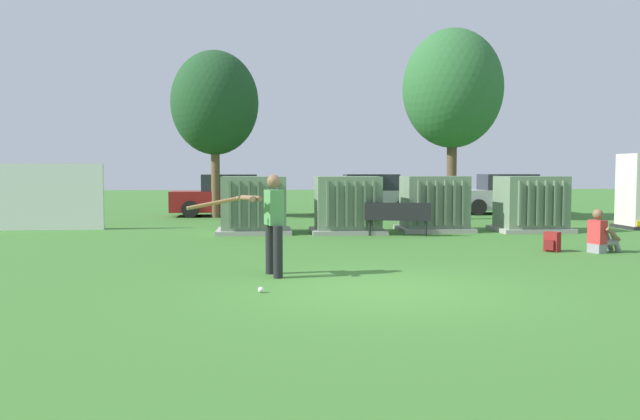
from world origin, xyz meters
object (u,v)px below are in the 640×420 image
object	(u,v)px
transformer_mid_west	(347,205)
transformer_mid_east	(434,204)
transformer_east	(531,205)
park_bench	(398,216)
transformer_west	(254,206)
sports_ball	(261,290)
parked_car_right_of_center	(504,195)
backpack	(552,242)
seated_spectator	(601,236)
parked_car_leftmost	(227,197)
parked_car_left_of_center	(368,196)
batter	(271,219)

from	to	relation	value
transformer_mid_west	transformer_mid_east	world-z (taller)	same
transformer_east	park_bench	world-z (taller)	transformer_east
transformer_west	transformer_mid_west	distance (m)	2.67
transformer_mid_east	transformer_east	size ratio (longest dim) A/B	1.00
transformer_west	sports_ball	distance (m)	9.13
parked_car_right_of_center	backpack	bearing A→B (deg)	-105.83
seated_spectator	parked_car_leftmost	size ratio (longest dim) A/B	0.23
sports_ball	seated_spectator	size ratio (longest dim) A/B	0.09
transformer_mid_west	transformer_mid_east	xyz separation A→B (m)	(2.62, 0.35, 0.00)
transformer_east	parked_car_leftmost	size ratio (longest dim) A/B	0.50
backpack	parked_car_left_of_center	distance (m)	12.46
parked_car_left_of_center	parked_car_right_of_center	bearing A→B (deg)	-1.74
transformer_east	parked_car_left_of_center	distance (m)	8.43
transformer_east	parked_car_left_of_center	xyz separation A→B (m)	(-3.62, 7.62, -0.04)
transformer_mid_east	transformer_mid_west	bearing A→B (deg)	-172.50
transformer_mid_west	backpack	distance (m)	6.14
batter	sports_ball	distance (m)	1.79
parked_car_leftmost	transformer_mid_east	bearing A→B (deg)	-46.50
parked_car_leftmost	parked_car_left_of_center	world-z (taller)	same
backpack	transformer_mid_west	bearing A→B (deg)	130.72
parked_car_leftmost	parked_car_right_of_center	distance (m)	11.25
transformer_mid_east	batter	xyz separation A→B (m)	(-4.89, -7.80, 0.19)
transformer_east	parked_car_right_of_center	bearing A→B (deg)	75.02
transformer_mid_west	backpack	bearing A→B (deg)	-49.28
parked_car_right_of_center	batter	bearing A→B (deg)	-123.00
batter	transformer_mid_west	bearing A→B (deg)	73.08
transformer_west	transformer_mid_east	bearing A→B (deg)	2.35
transformer_mid_east	parked_car_right_of_center	world-z (taller)	same
transformer_west	parked_car_leftmost	world-z (taller)	same
sports_ball	parked_car_right_of_center	size ratio (longest dim) A/B	0.02
backpack	parked_car_leftmost	distance (m)	14.14
park_bench	backpack	bearing A→B (deg)	-53.62
transformer_west	backpack	xyz separation A→B (m)	(6.66, -4.76, -0.57)
batter	parked_car_right_of_center	xyz separation A→B (m)	(9.68, 14.91, -0.22)
backpack	transformer_west	bearing A→B (deg)	144.43
transformer_mid_west	transformer_mid_east	bearing A→B (deg)	7.50
backpack	parked_car_right_of_center	world-z (taller)	parked_car_right_of_center
transformer_mid_west	park_bench	world-z (taller)	transformer_mid_west
park_bench	parked_car_leftmost	distance (m)	9.56
backpack	parked_car_right_of_center	distance (m)	12.58
parked_car_left_of_center	parked_car_right_of_center	size ratio (longest dim) A/B	0.99
parked_car_left_of_center	transformer_east	bearing A→B (deg)	-64.60
transformer_mid_east	parked_car_right_of_center	size ratio (longest dim) A/B	0.49
parked_car_right_of_center	sports_ball	bearing A→B (deg)	-120.93
backpack	parked_car_right_of_center	size ratio (longest dim) A/B	0.10
sports_ball	parked_car_left_of_center	bearing A→B (deg)	75.69
transformer_mid_west	transformer_west	bearing A→B (deg)	177.25
transformer_west	batter	bearing A→B (deg)	-86.97
transformer_west	park_bench	distance (m)	4.09
transformer_west	parked_car_left_of_center	world-z (taller)	same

